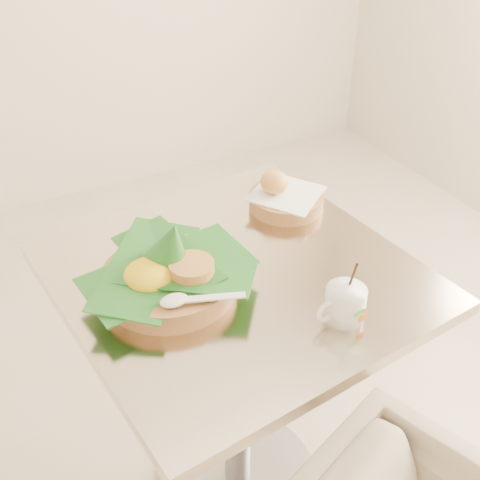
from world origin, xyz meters
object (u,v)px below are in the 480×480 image
cafe_table (237,347)px  bread_basket (284,197)px  rice_basket (168,272)px  coffee_mug (344,303)px

cafe_table → bread_basket: 0.38m
cafe_table → rice_basket: bearing=174.9°
rice_basket → coffee_mug: bearing=-41.4°
cafe_table → coffee_mug: 0.36m
bread_basket → coffee_mug: size_ratio=1.60×
cafe_table → rice_basket: 0.30m
cafe_table → coffee_mug: (0.12, -0.22, 0.26)m
cafe_table → bread_basket: size_ratio=3.60×
rice_basket → bread_basket: bearing=23.8°
cafe_table → rice_basket: rice_basket is taller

